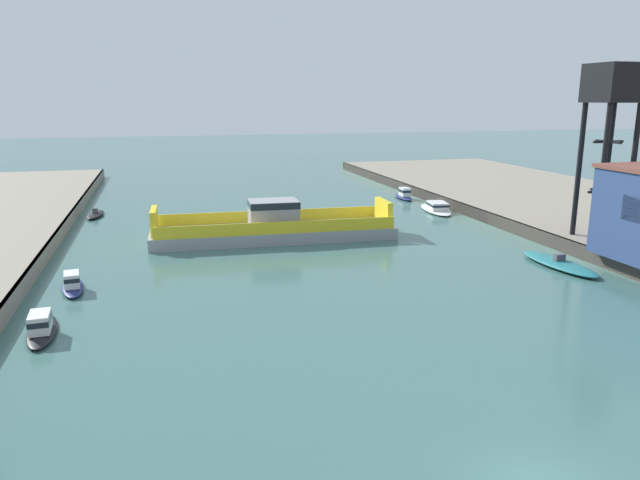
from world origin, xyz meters
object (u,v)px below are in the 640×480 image
Objects in this scene: moored_boat_mid_right at (95,214)px; moored_boat_upstream_a at (436,208)px; moored_boat_near_left at (41,327)px; moored_boat_far_left at (559,263)px; chain_ferry at (274,227)px; moored_boat_far_right at (72,284)px; crane_tower at (613,99)px; moored_boat_near_right at (404,195)px.

moored_boat_upstream_a is at bearing -10.74° from moored_boat_mid_right.
moored_boat_near_left is 36.81m from moored_boat_far_left.
moored_boat_near_left is (-16.79, -19.41, -0.58)m from chain_ferry.
chain_ferry is at bearing 35.22° from moored_boat_far_right.
crane_tower is (6.23, 3.37, 12.51)m from moored_boat_far_left.
crane_tower reaches higher than moored_boat_far_right.
moored_boat_near_left is 35.23m from moored_boat_mid_right.
moored_boat_near_right reaches higher than moored_boat_far_right.
moored_boat_far_left is 14.38m from crane_tower.
crane_tower reaches higher than moored_boat_near_right.
moored_boat_far_right is 42.07m from moored_boat_upstream_a.
moored_boat_far_right is at bearing 179.63° from crane_tower.
moored_boat_near_left reaches higher than moored_boat_mid_right.
moored_boat_far_left is (36.55, 4.35, -0.26)m from moored_boat_near_left.
crane_tower reaches higher than moored_boat_far_left.
crane_tower is at bearing 10.23° from moored_boat_near_left.
chain_ferry is 24.86m from moored_boat_far_left.
moored_boat_near_left is at bearing -143.32° from moored_boat_upstream_a.
moored_boat_near_right is 37.89m from moored_boat_mid_right.
moored_boat_mid_right is at bearing -177.13° from moored_boat_near_right.
chain_ferry is 4.58× the size of moored_boat_near_right.
moored_boat_upstream_a is at bearing 87.43° from moored_boat_far_left.
moored_boat_far_right is at bearing -87.83° from moored_boat_mid_right.
moored_boat_mid_right is (-17.20, 15.81, -0.88)m from chain_ferry.
chain_ferry is 19.81m from moored_boat_far_right.
moored_boat_near_right reaches higher than moored_boat_upstream_a.
moored_boat_mid_right is at bearing 92.17° from moored_boat_far_right.
crane_tower reaches higher than moored_boat_near_left.
moored_boat_mid_right is 0.65× the size of moored_boat_far_left.
crane_tower is at bearing 28.40° from moored_boat_far_left.
moored_boat_upstream_a is (0.19, -9.11, -0.14)m from moored_boat_near_right.
moored_boat_far_right is at bearing -151.59° from moored_boat_upstream_a.
moored_boat_near_left reaches higher than moored_boat_far_left.
moored_boat_near_left is 0.67× the size of moored_boat_far_left.
chain_ferry is 4.20× the size of moored_boat_near_left.
moored_boat_far_right is (1.03, -27.23, 0.27)m from moored_boat_mid_right.
moored_boat_far_left is at bearing 6.79° from moored_boat_near_left.
moored_boat_far_left is 23.69m from moored_boat_upstream_a.
moored_boat_mid_right is 0.37× the size of crane_tower.
moored_boat_upstream_a is (37.00, 20.02, -0.06)m from moored_boat_far_right.
moored_boat_mid_right is 1.04× the size of moored_boat_far_right.
crane_tower reaches higher than moored_boat_upstream_a.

